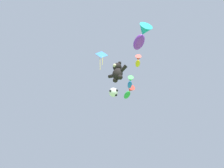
{
  "coord_description": "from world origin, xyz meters",
  "views": [
    {
      "loc": [
        5.48,
        -1.9,
        1.49
      ],
      "look_at": [
        -0.46,
        4.58,
        9.25
      ],
      "focal_mm": 24.0,
      "sensor_mm": 36.0,
      "label": 1
    }
  ],
  "objects_px": {
    "fish_kite_emerald": "(129,92)",
    "soccer_ball_kite": "(114,92)",
    "teddy_bear_kite": "(117,72)",
    "fish_kite_goldfin": "(138,61)",
    "fish_kite_cobalt": "(130,82)",
    "fish_kite_violet": "(141,37)",
    "diamond_kite": "(102,55)"
  },
  "relations": [
    {
      "from": "soccer_ball_kite",
      "to": "fish_kite_cobalt",
      "type": "xyz_separation_m",
      "value": [
        -0.74,
        3.74,
        4.07
      ]
    },
    {
      "from": "fish_kite_violet",
      "to": "fish_kite_cobalt",
      "type": "height_order",
      "value": "fish_kite_violet"
    },
    {
      "from": "fish_kite_cobalt",
      "to": "fish_kite_emerald",
      "type": "xyz_separation_m",
      "value": [
        -1.67,
        1.95,
        0.53
      ]
    },
    {
      "from": "fish_kite_violet",
      "to": "fish_kite_emerald",
      "type": "distance_m",
      "value": 8.24
    },
    {
      "from": "fish_kite_cobalt",
      "to": "teddy_bear_kite",
      "type": "bearing_deg",
      "value": -70.61
    },
    {
      "from": "diamond_kite",
      "to": "soccer_ball_kite",
      "type": "bearing_deg",
      "value": 19.42
    },
    {
      "from": "teddy_bear_kite",
      "to": "soccer_ball_kite",
      "type": "bearing_deg",
      "value": 163.6
    },
    {
      "from": "diamond_kite",
      "to": "fish_kite_cobalt",
      "type": "bearing_deg",
      "value": 82.6
    },
    {
      "from": "fish_kite_goldfin",
      "to": "fish_kite_emerald",
      "type": "height_order",
      "value": "fish_kite_goldfin"
    },
    {
      "from": "soccer_ball_kite",
      "to": "fish_kite_violet",
      "type": "xyz_separation_m",
      "value": [
        3.47,
        -0.08,
        4.43
      ]
    },
    {
      "from": "fish_kite_emerald",
      "to": "fish_kite_goldfin",
      "type": "bearing_deg",
      "value": -41.2
    },
    {
      "from": "teddy_bear_kite",
      "to": "diamond_kite",
      "type": "distance_m",
      "value": 4.18
    },
    {
      "from": "soccer_ball_kite",
      "to": "fish_kite_goldfin",
      "type": "distance_m",
      "value": 5.5
    },
    {
      "from": "fish_kite_goldfin",
      "to": "fish_kite_violet",
      "type": "bearing_deg",
      "value": -50.0
    },
    {
      "from": "fish_kite_violet",
      "to": "fish_kite_emerald",
      "type": "relative_size",
      "value": 1.04
    },
    {
      "from": "soccer_ball_kite",
      "to": "diamond_kite",
      "type": "relative_size",
      "value": 0.28
    },
    {
      "from": "fish_kite_violet",
      "to": "fish_kite_goldfin",
      "type": "height_order",
      "value": "fish_kite_goldfin"
    },
    {
      "from": "fish_kite_violet",
      "to": "diamond_kite",
      "type": "relative_size",
      "value": 0.89
    },
    {
      "from": "fish_kite_goldfin",
      "to": "fish_kite_emerald",
      "type": "relative_size",
      "value": 0.6
    },
    {
      "from": "fish_kite_emerald",
      "to": "fish_kite_violet",
      "type": "bearing_deg",
      "value": -44.5
    },
    {
      "from": "fish_kite_goldfin",
      "to": "fish_kite_emerald",
      "type": "distance_m",
      "value": 5.17
    },
    {
      "from": "fish_kite_emerald",
      "to": "soccer_ball_kite",
      "type": "bearing_deg",
      "value": -67.04
    },
    {
      "from": "fish_kite_cobalt",
      "to": "diamond_kite",
      "type": "relative_size",
      "value": 0.6
    },
    {
      "from": "soccer_ball_kite",
      "to": "fish_kite_violet",
      "type": "relative_size",
      "value": 0.32
    },
    {
      "from": "soccer_ball_kite",
      "to": "fish_kite_violet",
      "type": "bearing_deg",
      "value": -1.4
    },
    {
      "from": "fish_kite_cobalt",
      "to": "fish_kite_goldfin",
      "type": "bearing_deg",
      "value": -33.13
    },
    {
      "from": "soccer_ball_kite",
      "to": "fish_kite_goldfin",
      "type": "relative_size",
      "value": 0.55
    },
    {
      "from": "teddy_bear_kite",
      "to": "fish_kite_violet",
      "type": "height_order",
      "value": "fish_kite_violet"
    },
    {
      "from": "fish_kite_goldfin",
      "to": "fish_kite_cobalt",
      "type": "distance_m",
      "value": 2.75
    },
    {
      "from": "teddy_bear_kite",
      "to": "soccer_ball_kite",
      "type": "xyz_separation_m",
      "value": [
        -0.64,
        0.19,
        -1.82
      ]
    },
    {
      "from": "fish_kite_emerald",
      "to": "teddy_bear_kite",
      "type": "bearing_deg",
      "value": -62.59
    },
    {
      "from": "fish_kite_violet",
      "to": "diamond_kite",
      "type": "height_order",
      "value": "diamond_kite"
    }
  ]
}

